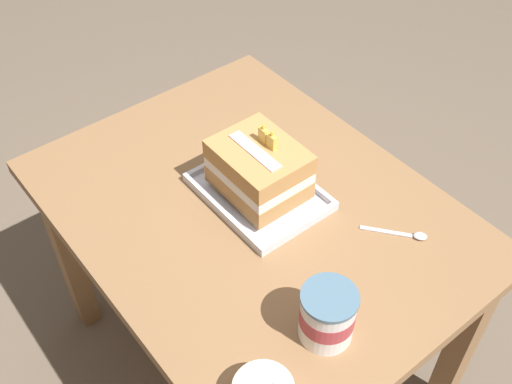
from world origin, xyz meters
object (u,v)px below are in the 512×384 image
(foil_tray, at_px, (259,193))
(birthday_cake, at_px, (259,169))
(serving_spoon_near_tray, at_px, (410,235))
(ice_cream_tub, at_px, (327,315))

(foil_tray, relative_size, birthday_cake, 1.49)
(birthday_cake, xyz_separation_m, serving_spoon_near_tray, (0.31, 0.18, -0.08))
(birthday_cake, height_order, ice_cream_tub, birthday_cake)
(foil_tray, relative_size, ice_cream_tub, 2.49)
(ice_cream_tub, xyz_separation_m, serving_spoon_near_tray, (-0.06, 0.32, -0.06))
(birthday_cake, bearing_deg, ice_cream_tub, -19.92)
(ice_cream_tub, height_order, serving_spoon_near_tray, ice_cream_tub)
(foil_tray, distance_m, birthday_cake, 0.08)
(birthday_cake, distance_m, ice_cream_tub, 0.40)
(foil_tray, distance_m, ice_cream_tub, 0.40)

